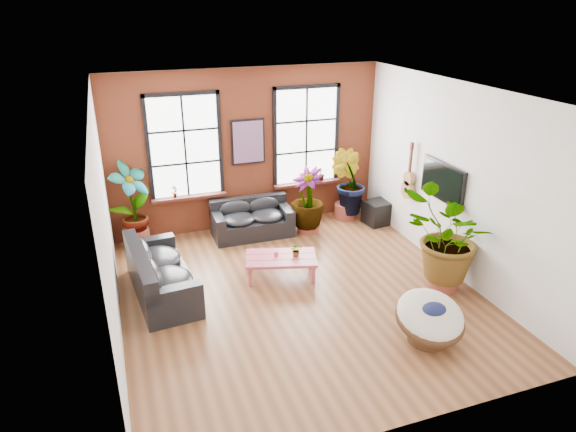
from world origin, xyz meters
The scene contains 19 objects.
room centered at (0.00, 0.15, 1.75)m, with size 6.04×6.54×3.54m.
sofa_back centered at (-0.11, 2.68, 0.36)m, with size 1.72×0.85×0.79m.
sofa_left centered at (-2.30, 0.81, 0.39)m, with size 1.10×2.24×0.86m.
coffee_table centered at (-0.10, 0.69, 0.37)m, with size 1.44×1.06×0.50m.
papasan_chair centered at (1.37, -1.89, 0.40)m, with size 1.08×1.10×0.79m.
poster centered at (0.00, 3.18, 1.95)m, with size 0.74×0.06×0.98m.
tv_wall_unit centered at (2.93, 0.60, 1.54)m, with size 0.13×1.86×1.20m.
media_box centered at (2.82, 2.30, 0.27)m, with size 0.70×0.61×0.53m.
pot_back_left centered at (-2.53, 2.90, 0.19)m, with size 0.69×0.69×0.39m.
pot_back_right centered at (2.21, 2.82, 0.18)m, with size 0.66×0.66×0.37m.
pot_right_wall centered at (2.49, -0.67, 0.19)m, with size 0.58×0.58×0.38m.
pot_mid centered at (1.12, 2.41, 0.18)m, with size 0.59×0.59×0.36m.
floor_plant_back_left centered at (-2.54, 2.88, 1.00)m, with size 0.89×0.60×1.69m, color #184D14.
floor_plant_back_right centered at (2.24, 2.80, 0.89)m, with size 0.82×0.66×1.48m, color #184D14.
floor_plant_right_wall centered at (2.48, -0.65, 0.98)m, with size 1.48×1.29×1.65m, color #184D14.
floor_plant_mid centered at (1.08, 2.39, 0.80)m, with size 0.74×0.74×1.33m, color #184D14.
table_plant centered at (0.17, 0.63, 0.53)m, with size 0.22×0.19×0.24m, color #184D14.
sill_plant_left centered at (-1.65, 3.13, 1.04)m, with size 0.14×0.10×0.27m, color #184D14.
sill_plant_right centered at (1.70, 3.13, 1.04)m, with size 0.15×0.15×0.27m, color #184D14.
Camera 1 is at (-2.77, -7.25, 4.79)m, focal length 32.00 mm.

